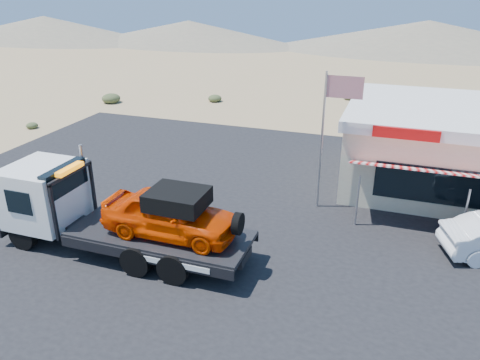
# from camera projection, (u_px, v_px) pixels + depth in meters

# --- Properties ---
(ground) EXTENTS (120.00, 120.00, 0.00)m
(ground) POSITION_uv_depth(u_px,v_px,m) (178.00, 237.00, 18.48)
(ground) COLOR #A1845B
(ground) RESTS_ON ground
(asphalt_lot) EXTENTS (32.00, 24.00, 0.02)m
(asphalt_lot) POSITION_uv_depth(u_px,v_px,m) (249.00, 212.00, 20.47)
(asphalt_lot) COLOR black
(asphalt_lot) RESTS_ON ground
(tow_truck) EXTENTS (9.33, 2.77, 3.12)m
(tow_truck) POSITION_uv_depth(u_px,v_px,m) (117.00, 210.00, 16.90)
(tow_truck) COLOR black
(tow_truck) RESTS_ON asphalt_lot
(jerky_store) EXTENTS (10.40, 9.97, 3.90)m
(jerky_store) POSITION_uv_depth(u_px,v_px,m) (458.00, 147.00, 22.30)
(jerky_store) COLOR beige
(jerky_store) RESTS_ON asphalt_lot
(flagpole) EXTENTS (1.55, 0.10, 6.00)m
(flagpole) POSITION_uv_depth(u_px,v_px,m) (328.00, 126.00, 19.40)
(flagpole) COLOR #99999E
(flagpole) RESTS_ON asphalt_lot
(desert_scrub) EXTENTS (25.48, 33.66, 0.80)m
(desert_scrub) POSITION_uv_depth(u_px,v_px,m) (67.00, 127.00, 31.11)
(desert_scrub) COLOR #324123
(desert_scrub) RESTS_ON ground
(distant_hills) EXTENTS (126.00, 48.00, 4.20)m
(distant_hills) POSITION_uv_depth(u_px,v_px,m) (284.00, 35.00, 68.51)
(distant_hills) COLOR #726B59
(distant_hills) RESTS_ON ground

